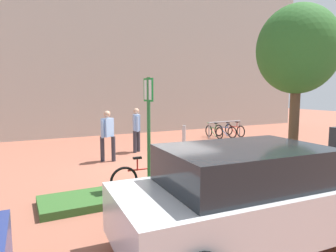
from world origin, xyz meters
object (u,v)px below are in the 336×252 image
Objects in this scene: parking_sign_post at (149,119)px; car_white_hatch at (251,196)px; person_shirt_blue at (136,127)px; bike_rack_cluster at (225,130)px; bike_at_sign at (145,177)px; bollard_steel at (184,136)px; person_shirt_white at (108,133)px; tree_sidewalk at (297,50)px.

parking_sign_post is 0.61× the size of car_white_hatch.
parking_sign_post is at bearing 99.92° from car_white_hatch.
bike_rack_cluster is at bearing 15.57° from person_shirt_blue.
bike_at_sign is 9.17m from bike_rack_cluster.
car_white_hatch is (-3.28, -7.69, 0.31)m from bollard_steel.
person_shirt_white is 0.39× the size of car_white_hatch.
person_shirt_blue is (1.50, 4.42, 0.63)m from bike_at_sign.
car_white_hatch reaches higher than bollard_steel.
person_shirt_blue is 1.00× the size of person_shirt_white.
bollard_steel is (-0.78, 5.04, -3.07)m from tree_sidewalk.
bike_rack_cluster is at bearing 41.39° from parking_sign_post.
bike_at_sign is (-0.03, 0.18, -1.39)m from parking_sign_post.
person_shirt_blue is at bearing 72.23° from parking_sign_post.
bollard_steel is at bearing 52.32° from parking_sign_post.
tree_sidewalk is at bearing -39.76° from person_shirt_white.
car_white_hatch is (-0.98, -7.40, -0.23)m from person_shirt_blue.
bike_rack_cluster is at bearing 69.08° from tree_sidewalk.
person_shirt_blue reaches higher than car_white_hatch.
bike_at_sign is 3.48m from person_shirt_white.
person_shirt_white reaches higher than bike_rack_cluster.
person_shirt_blue is 0.39× the size of car_white_hatch.
person_shirt_blue and person_shirt_white have the same top height.
tree_sidewalk is 5.34× the size of bollard_steel.
parking_sign_post is 9.36m from bike_rack_cluster.
bike_at_sign is at bearing 175.89° from tree_sidewalk.
car_white_hatch is at bearing -113.14° from bollard_steel.
parking_sign_post is 1.59× the size of bike_at_sign.
tree_sidewalk reaches higher than bike_rack_cluster.
parking_sign_post is at bearing -138.61° from bike_rack_cluster.
tree_sidewalk is 6.20m from person_shirt_blue.
parking_sign_post is 4.89m from person_shirt_blue.
bike_rack_cluster is 7.38m from person_shirt_white.
parking_sign_post is at bearing -80.09° from bike_at_sign.
person_shirt_blue is (-3.08, 4.75, -2.53)m from tree_sidewalk.
parking_sign_post reaches higher than bollard_steel.
bike_at_sign is 0.38× the size of car_white_hatch.
person_shirt_blue is (-5.48, -1.53, 0.63)m from bike_rack_cluster.
person_shirt_blue is at bearing -164.43° from bike_rack_cluster.
parking_sign_post reaches higher than person_shirt_white.
person_shirt_white is (-4.50, 3.75, -2.53)m from tree_sidewalk.
person_shirt_blue is 7.47m from car_white_hatch.
bike_rack_cluster is 2.34× the size of bollard_steel.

